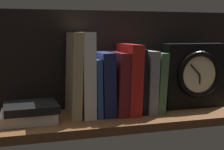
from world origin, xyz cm
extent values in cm
cube|color=brown|center=(0.00, 0.00, -1.25)|extent=(91.78, 24.89, 2.50)
cube|color=black|center=(0.00, 11.84, 16.34)|extent=(91.78, 1.20, 32.69)
cube|color=tan|center=(-14.05, 2.87, 12.74)|extent=(3.89, 14.85, 25.56)
cube|color=silver|center=(-10.47, 2.87, 12.78)|extent=(3.69, 14.64, 25.57)
cube|color=#2D4C8E|center=(-7.50, 2.87, 8.79)|extent=(1.93, 14.05, 17.60)
cube|color=#192147|center=(-4.44, 2.87, 9.71)|extent=(4.25, 14.31, 19.50)
cube|color=maroon|center=(-0.46, 2.87, 9.66)|extent=(4.44, 16.07, 19.46)
cube|color=red|center=(3.55, 2.87, 10.91)|extent=(4.60, 16.75, 21.93)
cube|color=black|center=(6.73, 2.87, 10.17)|extent=(2.45, 13.74, 20.39)
cube|color=gray|center=(9.46, 2.87, 9.86)|extent=(3.48, 15.23, 19.79)
cube|color=#476B44|center=(12.50, 2.87, 9.55)|extent=(3.47, 15.25, 19.21)
cube|color=black|center=(27.13, 2.69, 10.88)|extent=(21.77, 5.85, 21.77)
torus|color=black|center=(27.13, -0.63, 11.67)|extent=(15.79, 1.94, 15.79)
cylinder|color=beige|center=(27.13, -0.63, 11.67)|extent=(12.74, 0.60, 12.74)
cube|color=black|center=(27.16, -1.13, 10.11)|extent=(0.36, 0.30, 3.12)
cube|color=black|center=(25.33, -1.13, 13.40)|extent=(3.80, 0.30, 3.68)
torus|color=black|center=(27.13, -0.23, 20.56)|extent=(2.44, 0.44, 2.44)
cube|color=beige|center=(-27.77, -0.32, 1.49)|extent=(15.59, 12.27, 2.97)
cube|color=black|center=(-27.13, 0.39, 4.07)|extent=(15.72, 13.94, 2.20)
camera|label=1|loc=(-29.46, -91.18, 25.60)|focal=50.32mm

